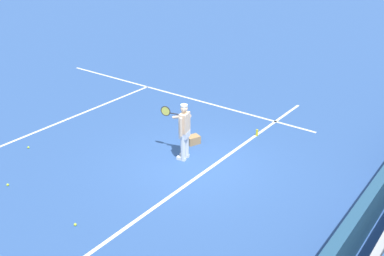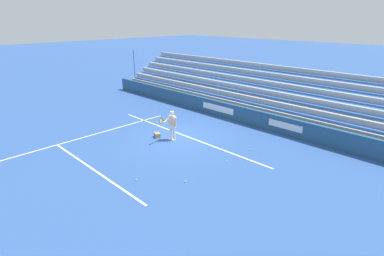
# 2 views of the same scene
# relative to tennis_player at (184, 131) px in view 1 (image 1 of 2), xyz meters

# --- Properties ---
(ground_plane) EXTENTS (160.00, 160.00, 0.00)m
(ground_plane) POSITION_rel_tennis_player_xyz_m (-0.09, -0.45, -0.89)
(ground_plane) COLOR #2D5193
(court_baseline_white) EXTENTS (12.00, 0.10, 0.01)m
(court_baseline_white) POSITION_rel_tennis_player_xyz_m (-0.09, -0.95, -0.89)
(court_baseline_white) COLOR white
(court_baseline_white) RESTS_ON ground
(court_sideline_white) EXTENTS (0.10, 12.00, 0.01)m
(court_sideline_white) POSITION_rel_tennis_player_xyz_m (4.02, 3.55, -0.89)
(court_sideline_white) COLOR white
(court_sideline_white) RESTS_ON ground
(court_service_line_white) EXTENTS (8.22, 0.10, 0.01)m
(court_service_line_white) POSITION_rel_tennis_player_xyz_m (-0.09, 5.05, -0.89)
(court_service_line_white) COLOR white
(court_service_line_white) RESTS_ON ground
(back_wall_sponsor_board) EXTENTS (26.69, 0.25, 1.10)m
(back_wall_sponsor_board) POSITION_rel_tennis_player_xyz_m (-0.10, -5.37, -0.34)
(back_wall_sponsor_board) COLOR navy
(back_wall_sponsor_board) RESTS_ON ground
(tennis_player) EXTENTS (0.59, 1.06, 1.71)m
(tennis_player) POSITION_rel_tennis_player_xyz_m (0.00, 0.00, 0.00)
(tennis_player) COLOR silver
(tennis_player) RESTS_ON ground
(ball_box_cardboard) EXTENTS (0.48, 0.43, 0.26)m
(ball_box_cardboard) POSITION_rel_tennis_player_xyz_m (0.93, 0.36, -0.76)
(ball_box_cardboard) COLOR #A87F51
(ball_box_cardboard) RESTS_ON ground
(tennis_ball_far_right) EXTENTS (0.07, 0.07, 0.07)m
(tennis_ball_far_right) POSITION_rel_tennis_player_xyz_m (-2.37, 4.24, -0.86)
(tennis_ball_far_right) COLOR #CCE533
(tennis_ball_far_right) RESTS_ON ground
(tennis_ball_far_left) EXTENTS (0.07, 0.07, 0.07)m
(tennis_ball_far_left) POSITION_rel_tennis_player_xyz_m (-4.00, 2.83, -0.86)
(tennis_ball_far_left) COLOR #CCE533
(tennis_ball_far_left) RESTS_ON ground
(tennis_ball_midcourt) EXTENTS (0.07, 0.07, 0.07)m
(tennis_ball_midcourt) POSITION_rel_tennis_player_xyz_m (-4.06, 0.04, -0.86)
(tennis_ball_midcourt) COLOR #CCE533
(tennis_ball_midcourt) RESTS_ON ground
(water_bottle) EXTENTS (0.07, 0.07, 0.22)m
(water_bottle) POSITION_rel_tennis_player_xyz_m (2.63, -0.98, -0.78)
(water_bottle) COLOR yellow
(water_bottle) RESTS_ON ground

